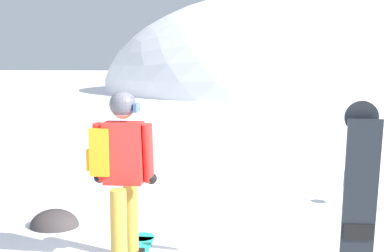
# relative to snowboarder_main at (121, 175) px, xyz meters

# --- Properties ---
(ridge_peak_main) EXTENTS (29.32, 26.39, 15.07)m
(ridge_peak_main) POSITION_rel_snowboarder_main_xyz_m (5.56, 32.25, -0.92)
(ridge_peak_main) COLOR white
(ridge_peak_main) RESTS_ON ground
(snowboarder_main) EXTENTS (0.64, 1.84, 1.71)m
(snowboarder_main) POSITION_rel_snowboarder_main_xyz_m (0.00, 0.00, 0.00)
(snowboarder_main) COLOR #23B7A3
(snowboarder_main) RESTS_ON ground
(spare_snowboard) EXTENTS (0.28, 0.17, 1.66)m
(spare_snowboard) POSITION_rel_snowboarder_main_xyz_m (2.12, -0.25, -0.08)
(spare_snowboard) COLOR black
(spare_snowboard) RESTS_ON ground
(rock_dark) EXTENTS (0.59, 0.50, 0.41)m
(rock_dark) POSITION_rel_snowboarder_main_xyz_m (-1.12, 1.08, -0.92)
(rock_dark) COLOR #383333
(rock_dark) RESTS_ON ground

